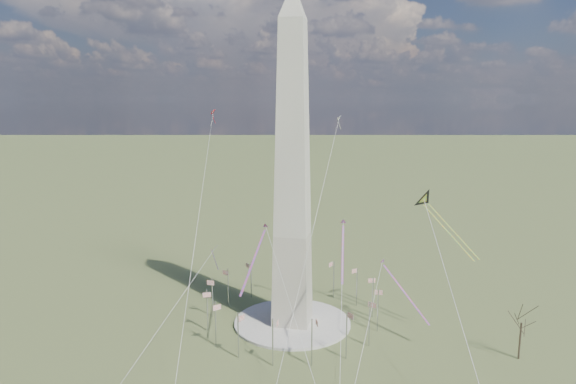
# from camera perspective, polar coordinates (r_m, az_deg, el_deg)

# --- Properties ---
(ground) EXTENTS (2000.00, 2000.00, 0.00)m
(ground) POSITION_cam_1_polar(r_m,az_deg,el_deg) (164.31, 0.49, -14.41)
(ground) COLOR #3C5128
(ground) RESTS_ON ground
(plaza) EXTENTS (36.00, 36.00, 0.80)m
(plaza) POSITION_cam_1_polar(r_m,az_deg,el_deg) (164.14, 0.49, -14.28)
(plaza) COLOR #BAB2AA
(plaza) RESTS_ON ground
(washington_monument) EXTENTS (15.56, 15.56, 100.00)m
(washington_monument) POSITION_cam_1_polar(r_m,az_deg,el_deg) (150.73, 0.51, 2.39)
(washington_monument) COLOR #C0B4A1
(washington_monument) RESTS_ON plaza
(flagpole_ring) EXTENTS (54.40, 54.40, 13.00)m
(flagpole_ring) POSITION_cam_1_polar(r_m,az_deg,el_deg) (161.41, 0.49, -12.06)
(flagpole_ring) COLOR #BABCC1
(flagpole_ring) RESTS_ON ground
(tree_near) EXTENTS (8.82, 8.82, 15.44)m
(tree_near) POSITION_cam_1_polar(r_m,az_deg,el_deg) (152.89, 24.53, -12.83)
(tree_near) COLOR #3F3426
(tree_near) RESTS_ON ground
(kite_delta_black) EXTENTS (19.30, 18.14, 17.80)m
(kite_delta_black) POSITION_cam_1_polar(r_m,az_deg,el_deg) (159.35, 15.16, -1.15)
(kite_delta_black) COLOR black
(kite_delta_black) RESTS_ON ground
(kite_diamond_purple) EXTENTS (1.75, 2.78, 8.67)m
(kite_diamond_purple) POSITION_cam_1_polar(r_m,az_deg,el_deg) (171.01, -8.16, -6.59)
(kite_diamond_purple) COLOR #3A1974
(kite_diamond_purple) RESTS_ON ground
(kite_streamer_left) EXTENTS (2.98, 18.65, 12.80)m
(kite_streamer_left) POSITION_cam_1_polar(r_m,az_deg,el_deg) (141.57, 6.12, -5.76)
(kite_streamer_left) COLOR red
(kite_streamer_left) RESTS_ON ground
(kite_streamer_mid) EXTENTS (2.94, 21.87, 15.01)m
(kite_streamer_mid) POSITION_cam_1_polar(r_m,az_deg,el_deg) (147.87, -3.42, -6.38)
(kite_streamer_mid) COLOR red
(kite_streamer_mid) RESTS_ON ground
(kite_streamer_right) EXTENTS (14.90, 15.66, 14.00)m
(kite_streamer_right) POSITION_cam_1_polar(r_m,az_deg,el_deg) (157.62, 12.15, -9.90)
(kite_streamer_right) COLOR red
(kite_streamer_right) RESTS_ON ground
(kite_small_red) EXTENTS (1.57, 2.33, 4.93)m
(kite_small_red) POSITION_cam_1_polar(r_m,az_deg,el_deg) (187.19, -8.32, 8.67)
(kite_small_red) COLOR red
(kite_small_red) RESTS_ON ground
(kite_small_white) EXTENTS (1.61, 2.32, 4.84)m
(kite_small_white) POSITION_cam_1_polar(r_m,az_deg,el_deg) (185.92, 5.70, 8.04)
(kite_small_white) COLOR silver
(kite_small_white) RESTS_ON ground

